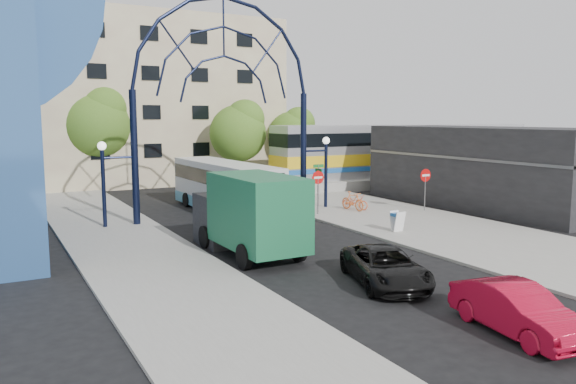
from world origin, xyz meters
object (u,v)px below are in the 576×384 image
tree_north_a (240,130)px  tree_north_b (98,122)px  sandwich_board (397,219)px  green_truck (248,214)px  do_not_enter_sign (425,179)px  city_bus (225,187)px  black_suv (385,266)px  red_sedan (517,310)px  street_name_sign (318,178)px  train_car (408,149)px  bike_near_b (353,201)px  tree_north_c (294,133)px  stop_sign (318,182)px  bike_near_a (355,202)px  gateway_arch (224,63)px

tree_north_a → tree_north_b: 10.79m
sandwich_board → green_truck: 8.07m
do_not_enter_sign → city_bus: (-10.44, 5.52, -0.41)m
black_suv → red_sedan: bearing=-69.0°
street_name_sign → train_car: (14.80, 9.40, 0.77)m
sandwich_board → bike_near_b: bearing=74.5°
sandwich_board → green_truck: size_ratio=0.15×
sandwich_board → tree_north_b: 26.15m
train_car → bike_near_b: train_car is taller
street_name_sign → bike_near_b: 2.60m
tree_north_a → tree_north_c: bearing=18.4°
sandwich_board → city_bus: (-5.04, 9.54, 0.83)m
street_name_sign → green_truck: size_ratio=0.42×
stop_sign → street_name_sign: size_ratio=0.89×
street_name_sign → bike_near_a: size_ratio=1.66×
train_car → tree_north_b: 25.27m
tree_north_c → tree_north_a: bearing=-161.6°
tree_north_a → do_not_enter_sign: bearing=-73.0°
street_name_sign → bike_near_b: (2.11, -0.47, -1.45)m
tree_north_c → bike_near_a: 16.66m
tree_north_c → stop_sign: bearing=-114.7°
sandwich_board → stop_sign: bearing=97.6°
gateway_arch → stop_sign: (4.80, -2.00, -6.56)m
street_name_sign → sandwich_board: street_name_sign is taller
train_car → street_name_sign: bearing=-147.6°
do_not_enter_sign → red_sedan: bearing=-125.1°
tree_north_c → green_truck: bearing=-123.3°
do_not_enter_sign → red_sedan: size_ratio=0.62×
stop_sign → tree_north_c: tree_north_c is taller
stop_sign → red_sedan: stop_sign is taller
do_not_enter_sign → bike_near_a: bearing=145.4°
black_suv → red_sedan: 5.14m
bike_near_a → bike_near_b: 0.39m
gateway_arch → green_truck: 11.00m
gateway_arch → red_sedan: size_ratio=3.42×
train_car → tree_north_b: bearing=161.6°
city_bus → bike_near_b: 7.61m
do_not_enter_sign → bike_near_b: bearing=150.1°
tree_north_a → tree_north_b: bearing=158.2°
city_bus → tree_north_b: bearing=105.6°
sandwich_board → train_car: bearing=48.1°
train_car → bike_near_b: (-12.69, -9.87, -2.23)m
train_car → bike_near_b: 16.24m
green_truck → red_sedan: green_truck is taller
gateway_arch → bike_near_b: size_ratio=7.38×
gateway_arch → tree_north_c: gateway_arch is taller
sandwich_board → city_bus: city_bus is taller
stop_sign → bike_near_a: stop_sign is taller
stop_sign → red_sedan: size_ratio=0.63×
tree_north_c → train_car: bearing=-37.0°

